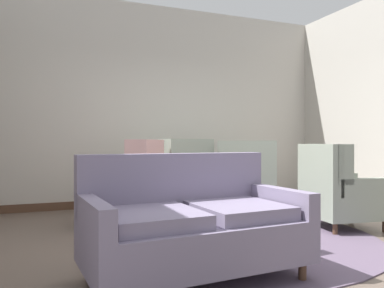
{
  "coord_description": "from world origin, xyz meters",
  "views": [
    {
      "loc": [
        -1.88,
        -3.38,
        1.03
      ],
      "look_at": [
        -0.18,
        0.92,
        1.0
      ],
      "focal_mm": 35.94,
      "sensor_mm": 36.0,
      "label": 1
    }
  ],
  "objects_px": {
    "coffee_table": "(231,198)",
    "armchair_near_window": "(248,181)",
    "settee": "(192,225)",
    "armchair_foreground_right": "(338,192)",
    "armchair_back_corner": "(177,182)",
    "porcelain_vase": "(230,178)",
    "armchair_beside_settee": "(130,189)"
  },
  "relations": [
    {
      "from": "porcelain_vase",
      "to": "armchair_near_window",
      "type": "xyz_separation_m",
      "value": [
        0.88,
        1.11,
        -0.17
      ]
    },
    {
      "from": "armchair_beside_settee",
      "to": "armchair_foreground_right",
      "type": "xyz_separation_m",
      "value": [
        2.27,
        -1.05,
        -0.01
      ]
    },
    {
      "from": "armchair_back_corner",
      "to": "porcelain_vase",
      "type": "bearing_deg",
      "value": 77.96
    },
    {
      "from": "porcelain_vase",
      "to": "armchair_near_window",
      "type": "bearing_deg",
      "value": 51.62
    },
    {
      "from": "porcelain_vase",
      "to": "armchair_near_window",
      "type": "height_order",
      "value": "armchair_near_window"
    },
    {
      "from": "porcelain_vase",
      "to": "armchair_back_corner",
      "type": "relative_size",
      "value": 0.29
    },
    {
      "from": "armchair_near_window",
      "to": "porcelain_vase",
      "type": "bearing_deg",
      "value": 84.39
    },
    {
      "from": "coffee_table",
      "to": "armchair_beside_settee",
      "type": "relative_size",
      "value": 0.8
    },
    {
      "from": "settee",
      "to": "armchair_foreground_right",
      "type": "relative_size",
      "value": 1.67
    },
    {
      "from": "coffee_table",
      "to": "armchair_back_corner",
      "type": "xyz_separation_m",
      "value": [
        -0.21,
        1.28,
        0.07
      ]
    },
    {
      "from": "porcelain_vase",
      "to": "armchair_foreground_right",
      "type": "height_order",
      "value": "armchair_foreground_right"
    },
    {
      "from": "coffee_table",
      "to": "armchair_foreground_right",
      "type": "distance_m",
      "value": 1.29
    },
    {
      "from": "coffee_table",
      "to": "armchair_near_window",
      "type": "bearing_deg",
      "value": 52.08
    },
    {
      "from": "armchair_near_window",
      "to": "armchair_foreground_right",
      "type": "bearing_deg",
      "value": 136.68
    },
    {
      "from": "armchair_back_corner",
      "to": "armchair_beside_settee",
      "type": "height_order",
      "value": "armchair_back_corner"
    },
    {
      "from": "porcelain_vase",
      "to": "armchair_foreground_right",
      "type": "bearing_deg",
      "value": -16.82
    },
    {
      "from": "porcelain_vase",
      "to": "armchair_back_corner",
      "type": "distance_m",
      "value": 1.29
    },
    {
      "from": "armchair_back_corner",
      "to": "armchair_beside_settee",
      "type": "relative_size",
      "value": 1.01
    },
    {
      "from": "settee",
      "to": "armchair_foreground_right",
      "type": "bearing_deg",
      "value": 18.3
    },
    {
      "from": "armchair_back_corner",
      "to": "armchair_near_window",
      "type": "height_order",
      "value": "armchair_back_corner"
    },
    {
      "from": "armchair_back_corner",
      "to": "settee",
      "type": "bearing_deg",
      "value": 51.69
    },
    {
      "from": "armchair_near_window",
      "to": "coffee_table",
      "type": "bearing_deg",
      "value": 84.85
    },
    {
      "from": "armchair_beside_settee",
      "to": "armchair_foreground_right",
      "type": "bearing_deg",
      "value": 96.98
    },
    {
      "from": "porcelain_vase",
      "to": "armchair_foreground_right",
      "type": "xyz_separation_m",
      "value": [
        1.24,
        -0.38,
        -0.17
      ]
    },
    {
      "from": "armchair_back_corner",
      "to": "armchair_foreground_right",
      "type": "distance_m",
      "value": 2.2
    },
    {
      "from": "settee",
      "to": "armchair_back_corner",
      "type": "bearing_deg",
      "value": 69.17
    },
    {
      "from": "armchair_near_window",
      "to": "armchair_foreground_right",
      "type": "xyz_separation_m",
      "value": [
        0.37,
        -1.48,
        -0.0
      ]
    },
    {
      "from": "coffee_table",
      "to": "settee",
      "type": "bearing_deg",
      "value": -127.69
    },
    {
      "from": "settee",
      "to": "armchair_beside_settee",
      "type": "height_order",
      "value": "armchair_beside_settee"
    },
    {
      "from": "settee",
      "to": "armchair_near_window",
      "type": "xyz_separation_m",
      "value": [
        1.86,
        2.4,
        0.03
      ]
    },
    {
      "from": "settee",
      "to": "armchair_back_corner",
      "type": "distance_m",
      "value": 2.67
    },
    {
      "from": "coffee_table",
      "to": "armchair_back_corner",
      "type": "distance_m",
      "value": 1.3
    }
  ]
}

